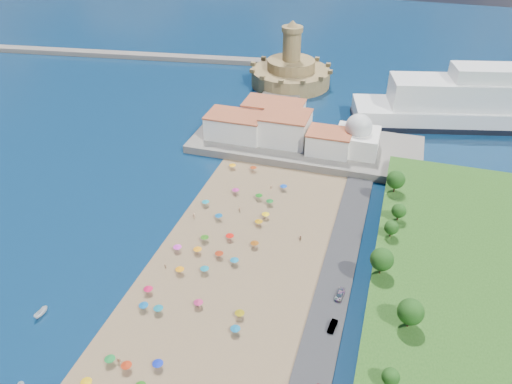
% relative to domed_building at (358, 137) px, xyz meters
% --- Properties ---
extents(ground, '(700.00, 700.00, 0.00)m').
position_rel_domed_building_xyz_m(ground, '(-30.00, -71.00, -8.97)').
color(ground, '#071938').
rests_on(ground, ground).
extents(terrace, '(90.00, 36.00, 3.00)m').
position_rel_domed_building_xyz_m(terrace, '(-20.00, 2.00, -7.47)').
color(terrace, '#59544C').
rests_on(terrace, ground).
extents(jetty, '(18.00, 70.00, 2.40)m').
position_rel_domed_building_xyz_m(jetty, '(-42.00, 37.00, -7.77)').
color(jetty, '#59544C').
rests_on(jetty, ground).
extents(breakwater, '(199.03, 34.77, 2.60)m').
position_rel_domed_building_xyz_m(breakwater, '(-140.00, 82.00, -7.67)').
color(breakwater, '#59544C').
rests_on(breakwater, ground).
extents(waterfront_buildings, '(57.00, 29.00, 11.00)m').
position_rel_domed_building_xyz_m(waterfront_buildings, '(-33.05, 2.64, -1.10)').
color(waterfront_buildings, silver).
rests_on(waterfront_buildings, terrace).
extents(domed_building, '(16.00, 16.00, 15.00)m').
position_rel_domed_building_xyz_m(domed_building, '(0.00, 0.00, 0.00)').
color(domed_building, silver).
rests_on(domed_building, terrace).
extents(fortress, '(40.00, 40.00, 32.40)m').
position_rel_domed_building_xyz_m(fortress, '(-42.00, 67.00, -2.29)').
color(fortress, olive).
rests_on(fortress, ground).
extents(beach_parasols, '(30.53, 117.62, 2.20)m').
position_rel_domed_building_xyz_m(beach_parasols, '(-31.39, -84.76, -6.83)').
color(beach_parasols, gray).
rests_on(beach_parasols, beach).
extents(beachgoers, '(37.28, 99.04, 1.87)m').
position_rel_domed_building_xyz_m(beachgoers, '(-30.15, -73.89, -7.86)').
color(beachgoers, tan).
rests_on(beachgoers, beach).
extents(moored_boats, '(12.93, 24.48, 1.67)m').
position_rel_domed_building_xyz_m(moored_boats, '(-59.58, -114.12, -8.14)').
color(moored_boats, white).
rests_on(moored_boats, ground).
extents(parked_cars, '(2.42, 34.32, 1.42)m').
position_rel_domed_building_xyz_m(parked_cars, '(6.00, -88.84, -7.58)').
color(parked_cars, gray).
rests_on(parked_cars, promenade).
extents(hillside_trees, '(14.25, 107.58, 7.77)m').
position_rel_domed_building_xyz_m(hillside_trees, '(17.77, -79.10, 1.35)').
color(hillside_trees, '#382314').
rests_on(hillside_trees, hillside).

